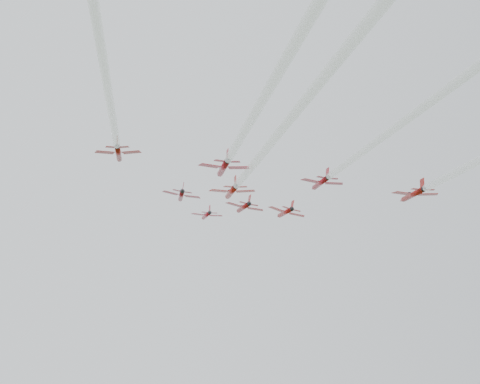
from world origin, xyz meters
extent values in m
cylinder|color=#AA1020|center=(-3.02, 28.35, 159.95)|extent=(1.00, 8.66, 4.68)
cone|color=#AA1020|center=(-3.02, 33.38, 162.25)|extent=(1.00, 2.23, 1.74)
cone|color=black|center=(-3.02, 23.73, 157.83)|extent=(1.00, 1.40, 1.36)
ellipsoid|color=black|center=(-3.02, 30.06, 161.23)|extent=(0.91, 2.15, 1.57)
cube|color=#AA1020|center=(-5.47, 27.71, 159.60)|extent=(3.75, 2.51, 0.76)
cube|color=#AA1020|center=(-0.57, 27.71, 159.60)|extent=(3.75, 2.51, 0.76)
cube|color=#AA1020|center=(-3.02, 24.27, 159.27)|extent=(0.11, 2.24, 2.33)
cube|color=#AA1020|center=(-4.29, 24.56, 158.21)|extent=(1.80, 1.25, 0.44)
cube|color=#AA1020|center=(-1.75, 24.56, 158.21)|extent=(1.80, 1.25, 0.44)
cylinder|color=maroon|center=(-12.45, 9.41, 151.27)|extent=(1.05, 9.15, 4.95)
cone|color=maroon|center=(-12.45, 14.73, 153.71)|extent=(1.05, 2.35, 1.84)
cone|color=black|center=(-12.45, 4.54, 149.04)|extent=(1.05, 1.48, 1.44)
ellipsoid|color=black|center=(-12.45, 11.22, 152.63)|extent=(0.96, 2.27, 1.66)
cube|color=maroon|center=(-15.03, 8.74, 150.91)|extent=(3.96, 2.65, 0.81)
cube|color=maroon|center=(-9.86, 8.74, 150.91)|extent=(3.96, 2.65, 0.81)
cube|color=maroon|center=(-12.45, 5.10, 150.56)|extent=(0.11, 2.37, 2.46)
cube|color=maroon|center=(-13.79, 5.41, 149.44)|extent=(1.90, 1.32, 0.47)
cube|color=maroon|center=(-11.11, 5.41, 149.44)|extent=(1.90, 1.32, 0.47)
cylinder|color=maroon|center=(3.51, 12.87, 152.85)|extent=(1.11, 9.66, 5.22)
cone|color=maroon|center=(3.51, 18.47, 155.42)|extent=(1.11, 2.49, 1.94)
cone|color=black|center=(3.51, 7.72, 150.50)|extent=(1.11, 1.57, 1.52)
ellipsoid|color=black|center=(3.51, 14.77, 154.28)|extent=(1.01, 2.40, 1.75)
cube|color=maroon|center=(0.78, 12.15, 152.47)|extent=(4.18, 2.80, 0.85)
cube|color=maroon|center=(6.24, 12.15, 152.47)|extent=(4.18, 2.80, 0.85)
cube|color=maroon|center=(3.51, 8.31, 152.10)|extent=(0.12, 2.50, 2.60)
cube|color=maroon|center=(2.09, 8.64, 150.92)|extent=(2.00, 1.39, 0.49)
cube|color=maroon|center=(4.93, 8.64, 150.92)|extent=(2.00, 1.39, 0.49)
cylinder|color=#A81010|center=(13.95, 12.16, 152.53)|extent=(1.10, 9.53, 5.16)
cone|color=#A81010|center=(13.95, 17.69, 155.07)|extent=(1.10, 2.45, 1.91)
cone|color=black|center=(13.95, 7.07, 150.20)|extent=(1.10, 1.55, 1.50)
ellipsoid|color=black|center=(13.95, 14.04, 153.94)|extent=(1.00, 2.37, 1.73)
cube|color=#A81010|center=(11.25, 11.45, 152.15)|extent=(4.13, 2.77, 0.84)
cube|color=#A81010|center=(16.64, 11.45, 152.15)|extent=(4.13, 2.77, 0.84)
cube|color=#A81010|center=(13.95, 7.66, 151.79)|extent=(0.12, 2.47, 2.56)
cube|color=#A81010|center=(12.55, 7.98, 150.62)|extent=(1.98, 1.37, 0.49)
cube|color=#A81010|center=(15.34, 7.98, 150.62)|extent=(1.98, 1.37, 0.49)
cylinder|color=#AE1510|center=(-2.56, -0.74, 146.62)|extent=(1.20, 10.46, 5.65)
cone|color=#AE1510|center=(-2.56, 5.33, 149.40)|extent=(1.20, 2.69, 2.10)
cone|color=black|center=(-2.56, -6.32, 144.07)|extent=(1.20, 1.70, 1.64)
ellipsoid|color=black|center=(-2.56, 1.32, 148.17)|extent=(1.09, 2.60, 1.90)
cube|color=#AE1510|center=(-5.52, -1.52, 146.21)|extent=(4.52, 3.03, 0.92)
cube|color=#AE1510|center=(0.39, -1.52, 146.21)|extent=(4.52, 3.03, 0.92)
cube|color=#AE1510|center=(-2.56, -5.67, 145.81)|extent=(0.13, 2.70, 2.81)
cube|color=#AE1510|center=(-4.10, -5.32, 144.52)|extent=(2.17, 1.51, 0.54)
cube|color=#AE1510|center=(-1.03, -5.32, 144.52)|extent=(2.17, 1.51, 0.54)
cylinder|color=white|center=(-2.56, -51.51, 123.37)|extent=(1.53, 90.22, 42.43)
cylinder|color=maroon|center=(-28.14, -17.66, 138.87)|extent=(1.00, 8.68, 4.70)
cone|color=maroon|center=(-28.14, -12.61, 141.18)|extent=(1.00, 2.24, 1.74)
cone|color=black|center=(-28.14, -22.29, 136.75)|extent=(1.00, 1.41, 1.36)
ellipsoid|color=black|center=(-28.14, -15.94, 140.16)|extent=(0.91, 2.16, 1.58)
cube|color=maroon|center=(-30.60, -18.30, 138.53)|extent=(3.76, 2.52, 0.76)
cube|color=maroon|center=(-25.69, -18.30, 138.53)|extent=(3.76, 2.52, 0.76)
cube|color=maroon|center=(-28.14, -21.75, 138.20)|extent=(0.11, 2.25, 2.33)
cube|color=maroon|center=(-29.42, -21.46, 137.13)|extent=(1.80, 1.25, 0.44)
cube|color=maroon|center=(-26.87, -21.46, 137.13)|extent=(1.80, 1.25, 0.44)
cylinder|color=white|center=(-28.14, -59.82, 119.56)|extent=(1.27, 74.93, 35.24)
cylinder|color=#A9101D|center=(-8.04, -18.38, 138.55)|extent=(1.15, 10.00, 5.41)
cone|color=#A9101D|center=(-8.04, -12.57, 141.21)|extent=(1.15, 2.57, 2.01)
cone|color=black|center=(-8.04, -23.71, 136.10)|extent=(1.15, 1.62, 1.57)
ellipsoid|color=black|center=(-8.04, -16.40, 140.02)|extent=(1.05, 2.49, 1.82)
cube|color=#A9101D|center=(-10.86, -19.11, 138.15)|extent=(4.33, 2.90, 0.88)
cube|color=#A9101D|center=(-5.21, -19.11, 138.15)|extent=(4.33, 2.90, 0.88)
cube|color=#A9101D|center=(-8.04, -23.09, 137.77)|extent=(0.13, 2.59, 2.69)
cube|color=#A9101D|center=(-9.50, -22.75, 136.54)|extent=(2.08, 1.44, 0.51)
cube|color=#A9101D|center=(-6.57, -22.75, 136.54)|extent=(2.08, 1.44, 0.51)
cylinder|color=white|center=(-8.04, -66.93, 116.31)|extent=(1.47, 86.29, 40.58)
cylinder|color=#A00F1A|center=(11.86, -17.86, 138.78)|extent=(1.00, 8.70, 4.71)
cone|color=#A00F1A|center=(11.86, -12.81, 141.09)|extent=(1.00, 2.24, 1.75)
cone|color=black|center=(11.86, -22.50, 136.65)|extent=(1.00, 1.41, 1.37)
ellipsoid|color=black|center=(11.86, -16.15, 140.07)|extent=(0.91, 2.16, 1.58)
cube|color=#A00F1A|center=(9.40, -18.51, 138.43)|extent=(3.77, 2.52, 0.77)
cube|color=#A00F1A|center=(14.32, -18.51, 138.43)|extent=(3.77, 2.52, 0.77)
cube|color=#A00F1A|center=(11.86, -21.97, 138.10)|extent=(0.11, 2.25, 2.34)
cube|color=#A00F1A|center=(10.58, -21.68, 137.03)|extent=(1.81, 1.25, 0.45)
cube|color=#A00F1A|center=(13.14, -21.68, 137.03)|extent=(1.81, 1.25, 0.45)
cylinder|color=white|center=(11.86, -60.13, 119.42)|extent=(1.28, 75.11, 35.32)
cylinder|color=#9F130F|center=(30.99, -19.20, 138.17)|extent=(1.11, 9.64, 5.21)
cone|color=#9F130F|center=(30.99, -13.60, 140.73)|extent=(1.11, 2.48, 1.93)
cone|color=black|center=(30.99, -24.34, 135.81)|extent=(1.11, 1.56, 1.51)
ellipsoid|color=black|center=(30.99, -17.30, 139.59)|extent=(1.01, 2.40, 1.75)
cube|color=#9F130F|center=(28.26, -19.91, 137.79)|extent=(4.17, 2.80, 0.85)
cube|color=#9F130F|center=(33.71, -19.91, 137.79)|extent=(4.17, 2.80, 0.85)
cube|color=#9F130F|center=(30.99, -23.74, 137.42)|extent=(0.12, 2.49, 2.59)
cube|color=#9F130F|center=(29.57, -23.42, 136.24)|extent=(2.00, 1.39, 0.49)
cube|color=#9F130F|center=(32.40, -23.42, 136.24)|extent=(2.00, 1.39, 0.49)
camera|label=1|loc=(-27.77, -116.19, 57.60)|focal=50.00mm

